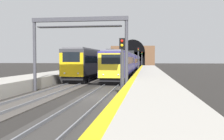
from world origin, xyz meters
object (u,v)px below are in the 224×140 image
train_adjacent_platform (110,61)px  railway_signal_mid (138,58)px  train_main_approaching (130,62)px  railway_signal_far (142,58)px  overhead_signal_gantry (79,35)px  railway_signal_near (122,63)px

train_adjacent_platform → railway_signal_mid: 6.72m
train_main_approaching → railway_signal_far: 35.99m
overhead_signal_gantry → railway_signal_near: bearing=-132.3°
railway_signal_near → train_main_approaching: bearing=-177.1°
train_main_approaching → train_adjacent_platform: (-1.45, 4.28, 0.17)m
train_main_approaching → overhead_signal_gantry: overhead_signal_gantry is taller
train_main_approaching → railway_signal_mid: 4.48m
overhead_signal_gantry → railway_signal_mid: bearing=-7.5°
train_main_approaching → train_adjacent_platform: 4.52m
railway_signal_far → railway_signal_near: bearing=0.0°
railway_signal_near → overhead_signal_gantry: 5.96m
train_main_approaching → overhead_signal_gantry: 34.90m
railway_signal_mid → railway_signal_far: bearing=-180.0°
train_main_approaching → railway_signal_near: (-38.42, -1.92, 0.35)m
railway_signal_mid → overhead_signal_gantry: 31.09m
train_adjacent_platform → railway_signal_near: size_ratio=13.22×
train_main_approaching → overhead_signal_gantry: bearing=-3.6°
train_main_approaching → railway_signal_far: size_ratio=10.87×
train_main_approaching → railway_signal_near: size_ratio=14.30×
overhead_signal_gantry → train_adjacent_platform: bearing=3.7°
train_adjacent_platform → railway_signal_mid: size_ratio=10.82×
railway_signal_mid → overhead_signal_gantry: bearing=-7.5°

